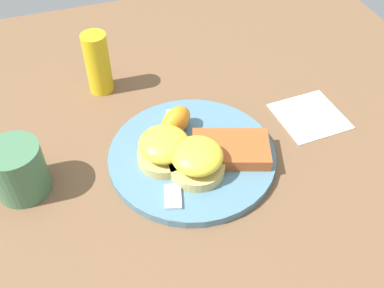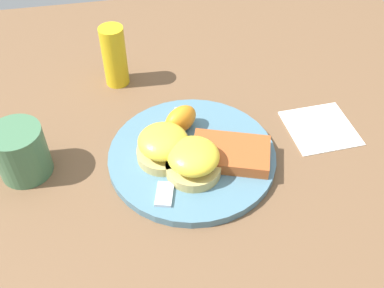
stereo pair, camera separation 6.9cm
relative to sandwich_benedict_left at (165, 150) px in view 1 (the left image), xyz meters
name	(u,v)px [view 1 (the left image)]	position (x,y,z in m)	size (l,w,h in m)	color
ground_plane	(192,159)	(-0.04, 0.00, -0.04)	(1.10, 1.10, 0.00)	brown
plate	(192,156)	(-0.04, 0.00, -0.03)	(0.26, 0.26, 0.01)	slate
sandwich_benedict_left	(165,150)	(0.00, 0.00, 0.00)	(0.08, 0.08, 0.05)	tan
sandwich_benedict_right	(197,160)	(-0.04, 0.04, 0.00)	(0.08, 0.08, 0.05)	tan
hashbrown_patty	(231,149)	(-0.10, 0.02, -0.02)	(0.12, 0.07, 0.02)	#A24D23
orange_wedge	(176,121)	(-0.04, -0.06, 0.00)	(0.06, 0.04, 0.04)	orange
fork	(171,161)	(-0.01, 0.01, -0.02)	(0.07, 0.21, 0.00)	silver
cup	(17,170)	(0.21, -0.03, 0.00)	(0.11, 0.08, 0.08)	#42704C
napkin	(310,116)	(-0.27, -0.03, -0.04)	(0.11, 0.11, 0.00)	white
condiment_bottle	(98,63)	(0.06, -0.23, 0.02)	(0.04, 0.04, 0.12)	gold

